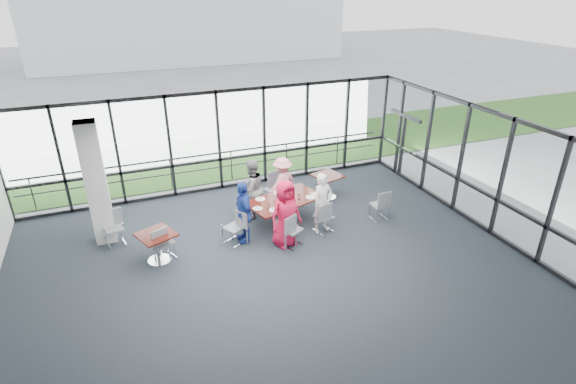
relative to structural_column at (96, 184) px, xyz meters
name	(u,v)px	position (x,y,z in m)	size (l,w,h in m)	color
floor	(275,272)	(3.60, -3.00, -1.61)	(12.00, 10.00, 0.02)	#1E232B
ceiling	(273,142)	(3.60, -3.00, 1.60)	(12.00, 10.00, 0.04)	white
curtain_wall_back	(219,141)	(3.60, 2.00, 0.00)	(12.00, 0.10, 3.20)	white
curtain_wall_right	(488,172)	(9.60, -3.00, 0.00)	(0.10, 10.00, 3.20)	white
exit_door	(402,146)	(9.60, 0.75, -0.55)	(0.12, 1.60, 2.10)	black
structural_column	(96,184)	(0.00, 0.00, 0.00)	(0.50, 0.50, 3.20)	silver
apron	(193,141)	(3.60, 7.00, -1.62)	(80.00, 70.00, 0.02)	slate
grass_strip	(203,157)	(3.60, 5.00, -1.59)	(80.00, 5.00, 0.01)	#2C4F16
hangar_main	(186,20)	(7.60, 29.00, 1.40)	(24.00, 10.00, 6.00)	silver
guard_rail	(217,167)	(3.60, 2.60, -1.10)	(0.06, 0.06, 12.00)	#2D2D33
main_table	(284,203)	(4.64, -0.93, -0.96)	(2.31, 1.69, 0.75)	#3E140F
side_table_left	(157,239)	(1.15, -1.53, -0.98)	(1.04, 1.04, 0.75)	#3E140F
side_table_right	(328,179)	(6.49, 0.10, -0.98)	(0.96, 0.96, 0.75)	#3E140F
diner_near_left	(285,214)	(4.27, -1.96, -0.71)	(0.87, 0.57, 1.78)	red
diner_near_right	(323,203)	(5.44, -1.69, -0.77)	(0.61, 0.44, 1.67)	silver
diner_far_left	(251,189)	(3.94, -0.21, -0.73)	(0.84, 0.52, 1.74)	slate
diner_far_right	(282,183)	(4.97, 0.03, -0.82)	(1.01, 0.52, 1.56)	pink
diner_end	(243,212)	(3.35, -1.39, -0.77)	(0.97, 0.53, 1.66)	navy
chair_main_nl	(291,230)	(4.39, -2.09, -1.14)	(0.45, 0.45, 0.93)	slate
chair_main_nr	(324,217)	(5.47, -1.73, -1.16)	(0.43, 0.43, 0.88)	slate
chair_main_fl	(250,200)	(3.91, -0.12, -1.11)	(0.48, 0.48, 0.98)	slate
chair_main_fr	(274,190)	(4.79, 0.27, -1.12)	(0.47, 0.47, 0.96)	slate
chair_main_end	(234,228)	(3.08, -1.41, -1.16)	(0.43, 0.43, 0.89)	slate
chair_spare_la	(164,242)	(1.31, -1.47, -1.15)	(0.44, 0.44, 0.90)	slate
chair_spare_lb	(114,229)	(0.22, -0.34, -1.15)	(0.44, 0.44, 0.89)	slate
chair_spare_r	(380,205)	(7.23, -1.71, -1.15)	(0.44, 0.44, 0.89)	slate
plate_nl	(274,210)	(4.16, -1.44, -0.84)	(0.28, 0.28, 0.01)	white
plate_nr	(311,197)	(5.36, -1.11, -0.84)	(0.27, 0.27, 0.01)	white
plate_fl	(260,199)	(4.03, -0.71, -0.84)	(0.27, 0.27, 0.01)	white
plate_fr	(289,190)	(4.98, -0.47, -0.84)	(0.24, 0.24, 0.01)	white
plate_end	(258,209)	(3.79, -1.21, -0.84)	(0.25, 0.25, 0.01)	white
tumbler_a	(281,202)	(4.43, -1.21, -0.77)	(0.08, 0.08, 0.15)	white
tumbler_b	(299,197)	(5.02, -1.09, -0.78)	(0.07, 0.07, 0.15)	white
tumbler_c	(280,193)	(4.63, -0.67, -0.78)	(0.07, 0.07, 0.15)	white
tumbler_d	(269,206)	(4.06, -1.31, -0.78)	(0.07, 0.07, 0.15)	white
menu_a	(289,208)	(4.57, -1.46, -0.85)	(0.29, 0.20, 0.00)	white
menu_b	(317,194)	(5.60, -0.97, -0.85)	(0.30, 0.21, 0.00)	white
menu_c	(277,192)	(4.62, -0.45, -0.85)	(0.29, 0.21, 0.00)	white
condiment_caddy	(282,197)	(4.60, -0.85, -0.83)	(0.10, 0.07, 0.04)	black
ketchup_bottle	(284,195)	(4.67, -0.87, -0.76)	(0.06, 0.06, 0.18)	#B1261E
green_bottle	(285,195)	(4.70, -0.89, -0.75)	(0.05, 0.05, 0.20)	#197530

